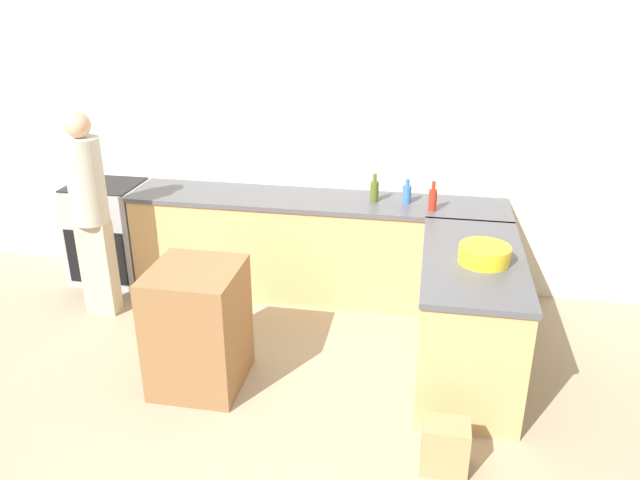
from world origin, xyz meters
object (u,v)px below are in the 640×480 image
paper_bag (445,446)px  person_by_range (90,208)px  olive_oil_bottle (374,190)px  mixing_bowl (484,254)px  island_table (198,327)px  water_bottle_blue (407,193)px  range_oven (110,231)px  hot_sauce_bottle (433,199)px

paper_bag → person_by_range: bearing=154.4°
person_by_range → olive_oil_bottle: bearing=16.8°
mixing_bowl → person_by_range: size_ratio=0.20×
island_table → water_bottle_blue: 2.06m
water_bottle_blue → island_table: bearing=-131.4°
island_table → mixing_bowl: size_ratio=2.59×
person_by_range → paper_bag: size_ratio=5.48×
olive_oil_bottle → person_by_range: (-2.23, -0.67, -0.06)m
range_oven → olive_oil_bottle: 2.53m
mixing_bowl → hot_sauce_bottle: bearing=110.5°
person_by_range → island_table: bearing=-34.5°
range_oven → hot_sauce_bottle: (2.95, -0.13, 0.55)m
hot_sauce_bottle → paper_bag: 2.09m
water_bottle_blue → person_by_range: (-2.50, -0.68, -0.05)m
island_table → mixing_bowl: 2.00m
island_table → paper_bag: 1.80m
water_bottle_blue → olive_oil_bottle: olive_oil_bottle is taller
water_bottle_blue → olive_oil_bottle: bearing=-178.5°
island_table → paper_bag: size_ratio=2.81×
person_by_range → paper_bag: person_by_range is taller
island_table → water_bottle_blue: water_bottle_blue is taller
mixing_bowl → olive_oil_bottle: bearing=127.6°
hot_sauce_bottle → paper_bag: size_ratio=0.79×
person_by_range → hot_sauce_bottle: bearing=11.0°
olive_oil_bottle → hot_sauce_bottle: size_ratio=0.98×
range_oven → water_bottle_blue: 2.79m
island_table → olive_oil_bottle: size_ratio=3.63×
olive_oil_bottle → person_by_range: bearing=-163.2°
island_table → hot_sauce_bottle: hot_sauce_bottle is taller
mixing_bowl → hot_sauce_bottle: 1.01m
water_bottle_blue → paper_bag: (0.37, -2.05, -0.84)m
water_bottle_blue → person_by_range: person_by_range is taller
olive_oil_bottle → person_by_range: person_by_range is taller
water_bottle_blue → olive_oil_bottle: (-0.27, -0.01, 0.01)m
island_table → person_by_range: bearing=145.5°
island_table → person_by_range: size_ratio=0.51×
mixing_bowl → olive_oil_bottle: size_ratio=1.40×
range_oven → olive_oil_bottle: olive_oil_bottle is taller
mixing_bowl → person_by_range: 3.09m
olive_oil_bottle → hot_sauce_bottle: bearing=-16.5°
range_oven → person_by_range: person_by_range is taller
island_table → paper_bag: bearing=-18.4°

